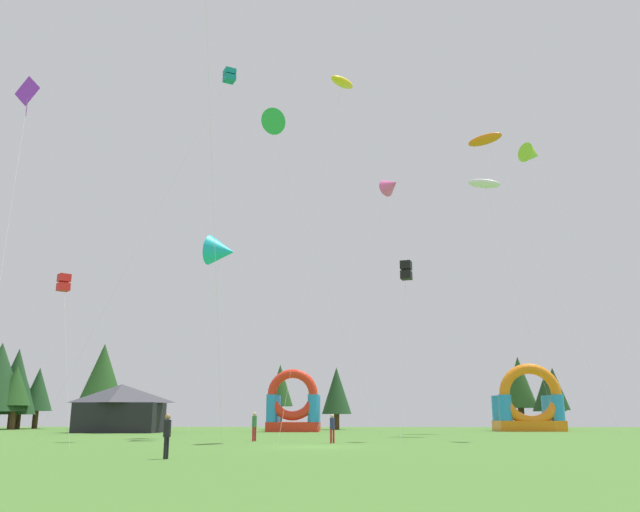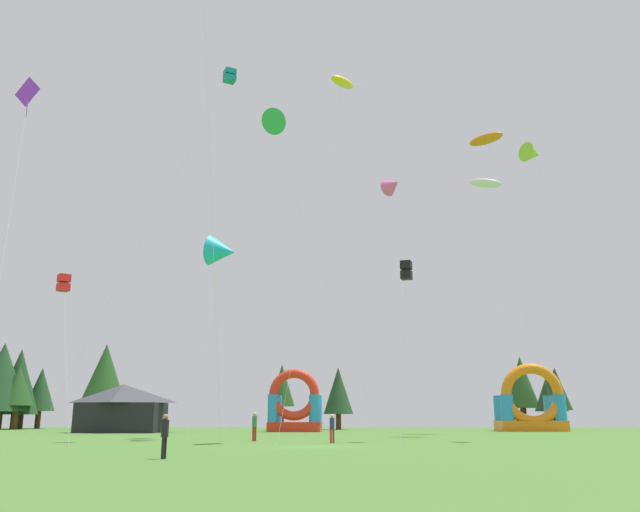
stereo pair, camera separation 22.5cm
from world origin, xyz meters
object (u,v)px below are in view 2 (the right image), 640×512
(kite_teal_box, at_px, (229,77))
(person_midfield, at_px, (332,426))
(kite_lime_delta, at_px, (532,154))
(kite_pink_delta, at_px, (393,185))
(kite_black_box, at_px, (406,270))
(festival_tent, at_px, (122,408))
(kite_red_box, at_px, (64,283))
(kite_yellow_parafoil, at_px, (342,83))
(kite_purple_diamond, at_px, (30,96))
(kite_white_parafoil, at_px, (485,183))
(kite_cyan_delta, at_px, (222,251))
(person_left_edge, at_px, (165,432))
(kite_green_delta, at_px, (269,123))
(kite_orange_parafoil, at_px, (486,139))
(person_far_side, at_px, (255,424))
(inflatable_orange_dome, at_px, (295,409))
(inflatable_red_slide, at_px, (531,408))

(kite_teal_box, bearing_deg, person_midfield, -26.87)
(kite_lime_delta, xyz_separation_m, kite_pink_delta, (-8.25, 25.07, 7.00))
(kite_black_box, height_order, festival_tent, kite_black_box)
(kite_black_box, bearing_deg, kite_red_box, -157.79)
(kite_yellow_parafoil, height_order, kite_purple_diamond, kite_yellow_parafoil)
(kite_lime_delta, xyz_separation_m, kite_white_parafoil, (0.13, 16.68, 3.94))
(kite_red_box, bearing_deg, kite_white_parafoil, 43.20)
(kite_cyan_delta, xyz_separation_m, person_left_edge, (2.94, -22.40, -12.50))
(kite_green_delta, distance_m, person_midfield, 23.53)
(person_left_edge, bearing_deg, person_midfield, -7.69)
(kite_orange_parafoil, bearing_deg, kite_yellow_parafoil, -133.99)
(kite_orange_parafoil, xyz_separation_m, person_far_side, (-17.71, -11.86, -23.65))
(kite_white_parafoil, xyz_separation_m, kite_cyan_delta, (-22.50, -13.28, -9.77))
(person_midfield, bearing_deg, kite_purple_diamond, 175.08)
(kite_yellow_parafoil, relative_size, person_left_edge, 15.36)
(person_midfield, bearing_deg, kite_yellow_parafoil, 50.74)
(kite_pink_delta, height_order, person_left_edge, kite_pink_delta)
(kite_pink_delta, height_order, inflatable_orange_dome, kite_pink_delta)
(kite_purple_diamond, distance_m, kite_pink_delta, 41.89)
(person_far_side, bearing_deg, kite_pink_delta, -157.74)
(kite_pink_delta, height_order, person_midfield, kite_pink_delta)
(kite_white_parafoil, distance_m, kite_purple_diamond, 40.98)
(kite_purple_diamond, height_order, person_left_edge, kite_purple_diamond)
(kite_black_box, distance_m, kite_orange_parafoil, 20.06)
(kite_red_box, distance_m, inflatable_orange_dome, 33.98)
(kite_pink_delta, distance_m, festival_tent, 36.23)
(kite_cyan_delta, height_order, kite_red_box, kite_cyan_delta)
(kite_yellow_parafoil, distance_m, person_left_edge, 28.45)
(kite_yellow_parafoil, xyz_separation_m, person_left_edge, (-6.25, -16.08, -22.62))
(kite_teal_box, relative_size, kite_green_delta, 1.07)
(kite_white_parafoil, distance_m, kite_teal_box, 27.96)
(kite_black_box, relative_size, kite_orange_parafoil, 0.44)
(person_left_edge, bearing_deg, person_far_side, 11.38)
(kite_white_parafoil, relative_size, inflatable_red_slide, 3.60)
(kite_red_box, distance_m, person_midfield, 16.74)
(kite_cyan_delta, height_order, kite_black_box, kite_cyan_delta)
(kite_yellow_parafoil, relative_size, kite_white_parafoil, 1.01)
(kite_cyan_delta, xyz_separation_m, inflatable_red_slide, (27.46, 22.10, -11.19))
(kite_pink_delta, bearing_deg, kite_orange_parafoil, -64.98)
(kite_yellow_parafoil, relative_size, kite_pink_delta, 0.89)
(inflatable_orange_dome, bearing_deg, kite_red_box, -106.42)
(kite_cyan_delta, bearing_deg, festival_tent, 129.62)
(kite_pink_delta, relative_size, person_left_edge, 17.35)
(kite_lime_delta, relative_size, kite_cyan_delta, 1.36)
(kite_pink_delta, xyz_separation_m, kite_green_delta, (-10.61, -23.25, -3.30))
(inflatable_red_slide, bearing_deg, kite_purple_diamond, -136.50)
(person_left_edge, bearing_deg, festival_tent, 35.67)
(kite_orange_parafoil, xyz_separation_m, inflatable_red_slide, (6.14, 15.87, -22.42))
(kite_yellow_parafoil, bearing_deg, kite_cyan_delta, 145.45)
(inflatable_orange_dome, bearing_deg, kite_pink_delta, 15.25)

